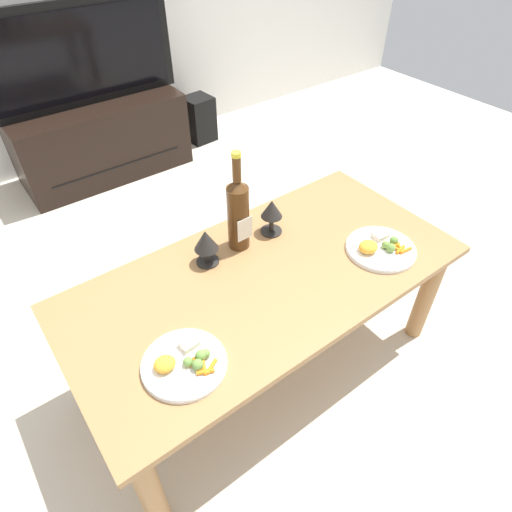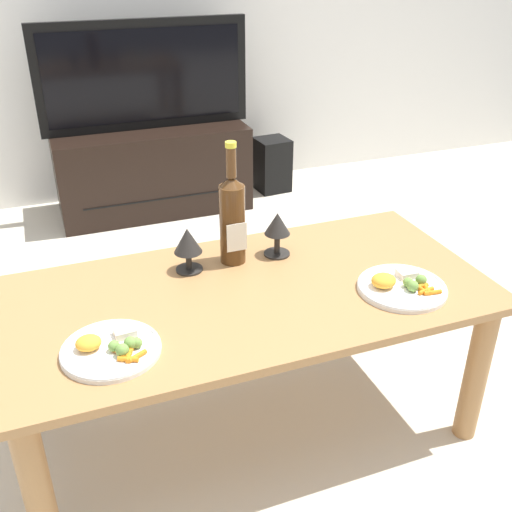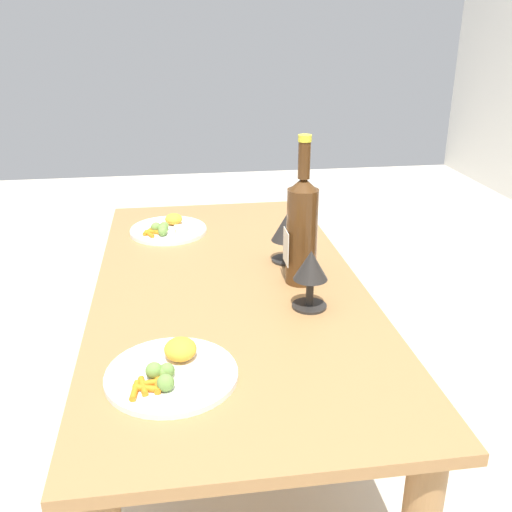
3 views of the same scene
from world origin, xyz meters
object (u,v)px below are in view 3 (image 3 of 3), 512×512
Objects in this scene: dining_table at (230,313)px; goblet_left at (287,230)px; dinner_plate_right at (172,372)px; goblet_right at (311,269)px; wine_bottle at (302,227)px; dinner_plate_left at (168,229)px.

dining_table is 0.28m from goblet_left.
dinner_plate_right is at bearing -31.31° from goblet_left.
goblet_right is (0.16, 0.18, 0.18)m from dining_table.
goblet_left is 0.97× the size of goblet_right.
wine_bottle is 0.56m from dinner_plate_left.
dining_table is at bearing -95.16° from wine_bottle.
wine_bottle is 2.66× the size of goblet_right.
goblet_left is (-0.13, 0.18, 0.18)m from dining_table.
dinner_plate_left is (-0.57, -0.33, -0.08)m from goblet_right.
wine_bottle is 0.15m from goblet_right.
goblet_right is at bearing 47.53° from dining_table.
goblet_right reaches higher than dinner_plate_right.
goblet_left reaches higher than dinner_plate_left.
goblet_left is at bearing 148.69° from dinner_plate_right.
dining_table is at bearing 159.74° from dinner_plate_right.
dinner_plate_left is (-0.41, -0.15, 0.10)m from dining_table.
wine_bottle is at bearing 84.84° from dining_table.
dining_table is 5.47× the size of dinner_plate_right.
wine_bottle is 0.16m from goblet_left.
goblet_left reaches higher than dinner_plate_right.
goblet_left is 0.44m from dinner_plate_left.
goblet_right is 0.42m from dinner_plate_right.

